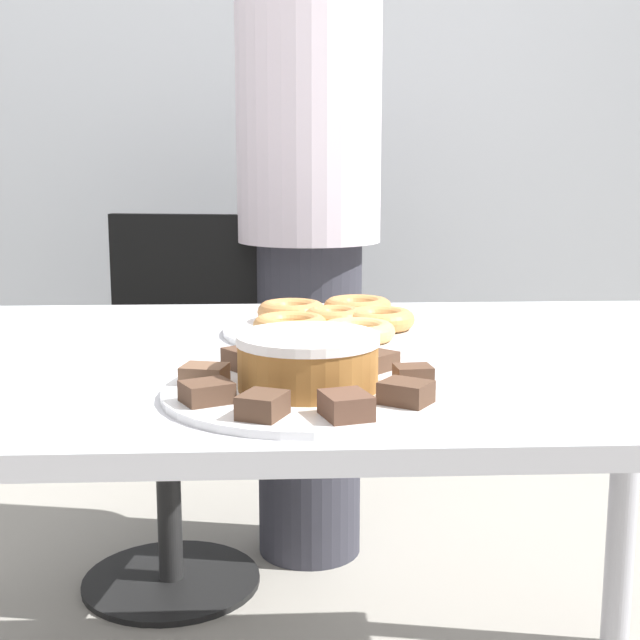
# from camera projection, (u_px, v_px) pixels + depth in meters

# --- Properties ---
(wall_back) EXTENTS (8.00, 0.05, 2.60)m
(wall_back) POSITION_uv_depth(u_px,v_px,m) (273.00, 76.00, 2.80)
(wall_back) COLOR #B2B7BC
(wall_back) RESTS_ON ground_plane
(table) EXTENTS (1.57, 0.94, 0.75)m
(table) POSITION_uv_depth(u_px,v_px,m) (274.00, 407.00, 1.38)
(table) COLOR silver
(table) RESTS_ON ground_plane
(person_standing) EXTENTS (0.36, 0.36, 1.68)m
(person_standing) POSITION_uv_depth(u_px,v_px,m) (307.00, 222.00, 2.26)
(person_standing) COLOR #383842
(person_standing) RESTS_ON ground_plane
(office_chair_left) EXTENTS (0.51, 0.51, 0.90)m
(office_chair_left) POSITION_uv_depth(u_px,v_px,m) (172.00, 409.00, 2.20)
(office_chair_left) COLOR black
(office_chair_left) RESTS_ON ground_plane
(plate_cake) EXTENTS (0.36, 0.36, 0.01)m
(plate_cake) POSITION_uv_depth(u_px,v_px,m) (304.00, 392.00, 1.11)
(plate_cake) COLOR white
(plate_cake) RESTS_ON table
(plate_donuts) EXTENTS (0.38, 0.38, 0.01)m
(plate_donuts) POSITION_uv_depth(u_px,v_px,m) (332.00, 331.00, 1.51)
(plate_donuts) COLOR white
(plate_donuts) RESTS_ON table
(frosted_cake) EXTENTS (0.18, 0.18, 0.07)m
(frosted_cake) POSITION_uv_depth(u_px,v_px,m) (304.00, 361.00, 1.10)
(frosted_cake) COLOR #9E662D
(frosted_cake) RESTS_ON plate_cake
(lamington_0) EXTENTS (0.07, 0.07, 0.02)m
(lamington_0) POSITION_uv_depth(u_px,v_px,m) (371.00, 361.00, 1.21)
(lamington_0) COLOR #513828
(lamington_0) RESTS_ON plate_cake
(lamington_1) EXTENTS (0.05, 0.05, 0.02)m
(lamington_1) POSITION_uv_depth(u_px,v_px,m) (308.00, 355.00, 1.24)
(lamington_1) COLOR brown
(lamington_1) RESTS_ON plate_cake
(lamington_2) EXTENTS (0.07, 0.07, 0.03)m
(lamington_2) POSITION_uv_depth(u_px,v_px,m) (243.00, 359.00, 1.21)
(lamington_2) COLOR #513828
(lamington_2) RESTS_ON plate_cake
(lamington_3) EXTENTS (0.06, 0.06, 0.02)m
(lamington_3) POSITION_uv_depth(u_px,v_px,m) (201.00, 374.00, 1.13)
(lamington_3) COLOR brown
(lamington_3) RESTS_ON plate_cake
(lamington_4) EXTENTS (0.07, 0.07, 0.02)m
(lamington_4) POSITION_uv_depth(u_px,v_px,m) (203.00, 392.00, 1.04)
(lamington_4) COLOR #513828
(lamington_4) RESTS_ON plate_cake
(lamington_5) EXTENTS (0.06, 0.07, 0.03)m
(lamington_5) POSITION_uv_depth(u_px,v_px,m) (258.00, 405.00, 0.98)
(lamington_5) COLOR #513828
(lamington_5) RESTS_ON plate_cake
(lamington_6) EXTENTS (0.06, 0.07, 0.03)m
(lamington_6) POSITION_uv_depth(u_px,v_px,m) (342.00, 405.00, 0.98)
(lamington_6) COLOR brown
(lamington_6) RESTS_ON plate_cake
(lamington_7) EXTENTS (0.07, 0.07, 0.03)m
(lamington_7) POSITION_uv_depth(u_px,v_px,m) (402.00, 392.00, 1.04)
(lamington_7) COLOR #513828
(lamington_7) RESTS_ON plate_cake
(lamington_8) EXTENTS (0.05, 0.04, 0.02)m
(lamington_8) POSITION_uv_depth(u_px,v_px,m) (409.00, 375.00, 1.13)
(lamington_8) COLOR #513828
(lamington_8) RESTS_ON plate_cake
(donut_0) EXTENTS (0.10, 0.10, 0.03)m
(donut_0) POSITION_uv_depth(u_px,v_px,m) (332.00, 318.00, 1.50)
(donut_0) COLOR #C68447
(donut_0) RESTS_ON plate_donuts
(donut_1) EXTENTS (0.12, 0.12, 0.03)m
(donut_1) POSITION_uv_depth(u_px,v_px,m) (354.00, 331.00, 1.40)
(donut_1) COLOR #E5AD66
(donut_1) RESTS_ON plate_donuts
(donut_2) EXTENTS (0.12, 0.12, 0.03)m
(donut_2) POSITION_uv_depth(u_px,v_px,m) (377.00, 319.00, 1.49)
(donut_2) COLOR #D18E4C
(donut_2) RESTS_ON plate_donuts
(donut_3) EXTENTS (0.12, 0.12, 0.04)m
(donut_3) POSITION_uv_depth(u_px,v_px,m) (355.00, 308.00, 1.60)
(donut_3) COLOR #C68447
(donut_3) RESTS_ON plate_donuts
(donut_4) EXTENTS (0.12, 0.12, 0.04)m
(donut_4) POSITION_uv_depth(u_px,v_px,m) (289.00, 312.00, 1.56)
(donut_4) COLOR #C68447
(donut_4) RESTS_ON plate_donuts
(donut_5) EXTENTS (0.12, 0.12, 0.03)m
(donut_5) POSITION_uv_depth(u_px,v_px,m) (287.00, 325.00, 1.45)
(donut_5) COLOR #D18E4C
(donut_5) RESTS_ON plate_donuts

